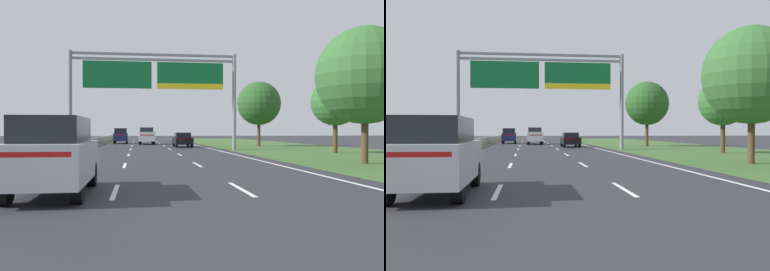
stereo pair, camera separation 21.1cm
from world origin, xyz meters
TOP-DOWN VIEW (x-y plane):
  - ground_plane at (0.00, 35.00)m, footprint 220.00×220.00m
  - lane_striping at (0.00, 34.54)m, footprint 11.96×106.00m
  - grass_verge_right at (13.95, 35.00)m, footprint 14.00×110.00m
  - median_barrier_concrete at (-6.60, 35.00)m, footprint 0.60×110.00m
  - overhead_sign_gantry at (0.30, 35.44)m, footprint 15.06×0.42m
  - pickup_truck_white at (-0.01, 52.39)m, footprint 2.02×5.41m
  - car_silver_left_lane_suv at (-3.45, 10.17)m, footprint 1.92×4.71m
  - car_navy_left_lane_suv at (-3.49, 55.86)m, footprint 1.98×4.73m
  - car_black_right_lane_sedan at (3.60, 42.46)m, footprint 1.87×4.42m
  - roadside_tree_near at (10.66, 18.77)m, footprint 5.13×5.13m
  - roadside_tree_mid at (14.11, 28.77)m, footprint 3.79×3.79m
  - roadside_tree_far at (12.43, 43.50)m, footprint 4.93×4.93m

SIDE VIEW (x-z plane):
  - ground_plane at x=0.00m, z-range 0.00..0.00m
  - lane_striping at x=0.00m, z-range 0.00..0.01m
  - grass_verge_right at x=13.95m, z-range 0.00..0.02m
  - median_barrier_concrete at x=-6.60m, z-range -0.07..0.78m
  - car_black_right_lane_sedan at x=3.60m, z-range 0.03..1.60m
  - pickup_truck_white at x=-0.01m, z-range -0.03..2.17m
  - car_silver_left_lane_suv at x=-3.45m, z-range 0.04..2.15m
  - car_navy_left_lane_suv at x=-3.49m, z-range 0.04..2.15m
  - roadside_tree_mid at x=14.11m, z-range 1.06..7.00m
  - roadside_tree_near at x=10.66m, z-range 1.04..8.26m
  - roadside_tree_far at x=12.43m, z-range 1.19..8.51m
  - overhead_sign_gantry at x=0.30m, z-range 1.90..10.71m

